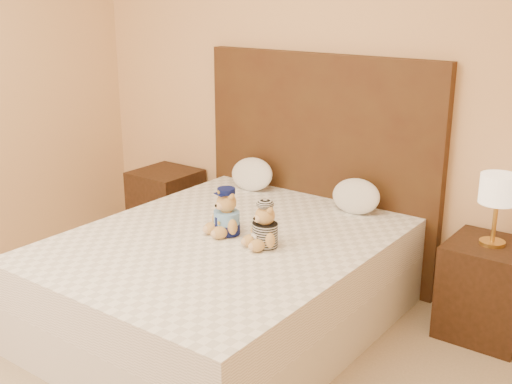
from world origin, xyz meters
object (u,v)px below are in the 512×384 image
lamp (498,193)px  pillow_left (252,173)px  teddy_police (227,211)px  pillow_right (356,195)px  nightstand_left (166,205)px  bed (225,282)px  teddy_prisoner (265,225)px  nightstand_right (486,289)px

lamp → pillow_left: lamp is taller
teddy_police → pillow_right: size_ratio=0.83×
nightstand_left → lamp: bearing=0.0°
bed → teddy_prisoner: size_ratio=8.05×
nightstand_right → lamp: lamp is taller
bed → pillow_right: 0.99m
lamp → teddy_police: (-1.28, -0.75, -0.16)m
teddy_police → pillow_right: (0.41, 0.78, -0.02)m
teddy_prisoner → nightstand_left: bearing=176.2°
nightstand_right → pillow_right: pillow_right is taller
pillow_right → teddy_police: bearing=-118.0°
teddy_police → teddy_prisoner: teddy_police is taller
bed → teddy_police: (-0.03, 0.05, 0.41)m
nightstand_right → pillow_left: (-1.68, 0.03, 0.39)m
pillow_right → pillow_left: bearing=180.0°
nightstand_left → pillow_left: bearing=2.1°
lamp → pillow_left: (-1.68, 0.03, -0.18)m
bed → pillow_right: (0.39, 0.83, 0.39)m
nightstand_left → teddy_police: (1.22, -0.75, 0.41)m
teddy_police → pillow_right: 0.88m
lamp → pillow_right: bearing=178.0°
pillow_left → nightstand_right: bearing=-1.0°
nightstand_left → nightstand_right: (2.50, 0.00, 0.00)m
bed → teddy_prisoner: (0.26, 0.03, 0.40)m
pillow_right → nightstand_right: bearing=-2.0°
bed → teddy_prisoner: 0.48m
lamp → pillow_left: size_ratio=1.18×
bed → teddy_police: bearing=116.2°
lamp → pillow_left: 1.69m
bed → pillow_left: (-0.43, 0.83, 0.39)m
nightstand_right → pillow_left: pillow_left is taller
lamp → nightstand_right: bearing=0.0°
nightstand_right → pillow_left: bearing=179.0°
bed → nightstand_right: bearing=32.6°
nightstand_right → pillow_left: 1.73m
pillow_left → bed: bearing=-62.6°
bed → lamp: bearing=32.6°
bed → lamp: lamp is taller
nightstand_right → lamp: 0.57m
teddy_police → teddy_prisoner: 0.29m
pillow_left → pillow_right: bearing=0.0°
nightstand_left → pillow_left: 0.91m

